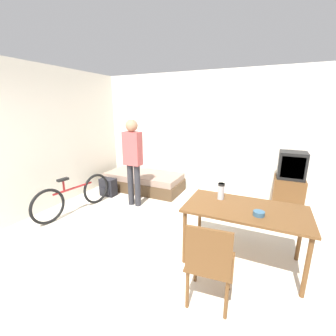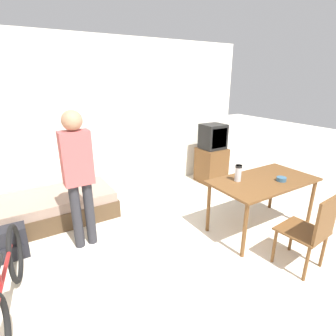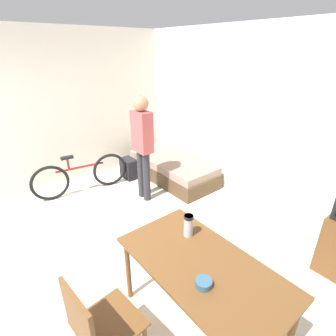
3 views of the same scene
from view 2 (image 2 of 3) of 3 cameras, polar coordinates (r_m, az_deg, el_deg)
wall_back at (r=4.70m, az=-13.17°, el=10.04°), size 5.59×0.06×2.70m
daybed at (r=4.32m, az=-23.99°, el=-8.07°), size 1.84×0.84×0.41m
tv at (r=5.38m, az=9.51°, el=2.61°), size 0.50×0.51×1.19m
dining_table at (r=3.80m, az=20.03°, el=-3.53°), size 1.45×0.78×0.75m
wooden_chair at (r=3.28m, az=28.92°, el=-11.53°), size 0.49×0.49×0.93m
bicycle at (r=2.90m, az=-31.46°, el=-21.16°), size 0.28×1.64×0.72m
person_standing at (r=3.27m, az=-19.01°, el=-0.64°), size 0.34×0.23×1.72m
thermos_flask at (r=3.57m, az=15.04°, el=-0.89°), size 0.09×0.09×0.22m
mate_bowl at (r=3.79m, az=23.45°, el=-2.23°), size 0.13×0.13×0.05m
backpack at (r=3.74m, az=-30.96°, el=-13.83°), size 0.34×0.25×0.40m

